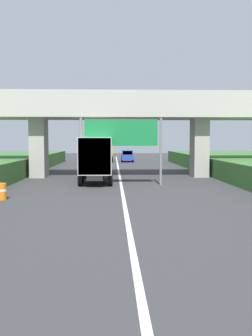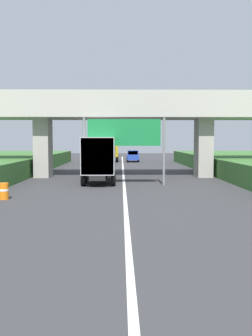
# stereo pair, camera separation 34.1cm
# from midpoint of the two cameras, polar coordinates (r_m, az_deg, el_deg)

# --- Properties ---
(lane_centre_stripe) EXTENTS (0.20, 99.56, 0.01)m
(lane_centre_stripe) POSITION_cam_midpoint_polar(r_m,az_deg,el_deg) (26.13, -1.06, -2.89)
(lane_centre_stripe) COLOR white
(lane_centre_stripe) RESTS_ON ground
(overpass_bridge) EXTENTS (40.00, 4.80, 7.33)m
(overpass_bridge) POSITION_cam_midpoint_polar(r_m,az_deg,el_deg) (33.45, -1.26, 8.04)
(overpass_bridge) COLOR #ADA89E
(overpass_bridge) RESTS_ON ground
(overhead_highway_sign) EXTENTS (5.88, 0.18, 4.83)m
(overhead_highway_sign) POSITION_cam_midpoint_polar(r_m,az_deg,el_deg) (27.02, -1.10, 4.80)
(overhead_highway_sign) COLOR slate
(overhead_highway_sign) RESTS_ON ground
(truck_yellow) EXTENTS (2.44, 7.30, 3.44)m
(truck_yellow) POSITION_cam_midpoint_polar(r_m,az_deg,el_deg) (58.38, -3.35, 2.90)
(truck_yellow) COLOR black
(truck_yellow) RESTS_ON ground
(truck_silver) EXTENTS (2.44, 7.30, 3.44)m
(truck_silver) POSITION_cam_midpoint_polar(r_m,az_deg,el_deg) (29.00, -4.77, 1.62)
(truck_silver) COLOR black
(truck_silver) RESTS_ON ground
(car_blue) EXTENTS (1.86, 4.10, 1.72)m
(car_blue) POSITION_cam_midpoint_polar(r_m,az_deg,el_deg) (57.25, 0.03, 1.80)
(car_blue) COLOR #233D9E
(car_blue) RESTS_ON ground
(car_green) EXTENTS (1.86, 4.10, 1.72)m
(car_green) POSITION_cam_midpoint_polar(r_m,az_deg,el_deg) (37.88, -4.25, 0.59)
(car_green) COLOR #236B38
(car_green) RESTS_ON ground
(construction_barrel_4) EXTENTS (0.57, 0.57, 0.90)m
(construction_barrel_4) POSITION_cam_midpoint_polar(r_m,az_deg,el_deg) (21.67, -18.72, -3.35)
(construction_barrel_4) COLOR orange
(construction_barrel_4) RESTS_ON ground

